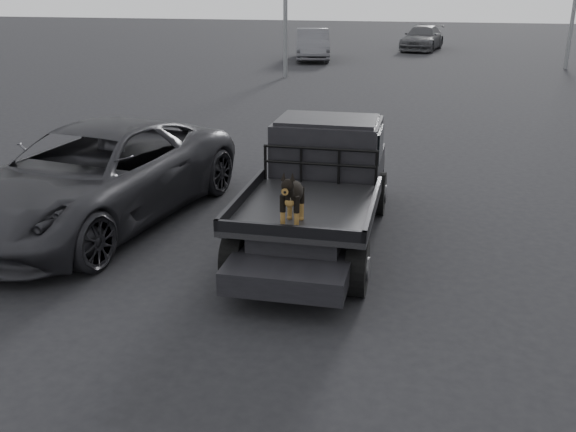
% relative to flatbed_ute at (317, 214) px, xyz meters
% --- Properties ---
extents(ground, '(120.00, 120.00, 0.00)m').
position_rel_flatbed_ute_xyz_m(ground, '(0.09, -1.81, -0.46)').
color(ground, black).
rests_on(ground, ground).
extents(flatbed_ute, '(2.00, 5.40, 0.92)m').
position_rel_flatbed_ute_xyz_m(flatbed_ute, '(0.00, 0.00, 0.00)').
color(flatbed_ute, black).
rests_on(flatbed_ute, ground).
extents(ute_cab, '(1.72, 1.30, 0.88)m').
position_rel_flatbed_ute_xyz_m(ute_cab, '(0.00, 0.95, 0.90)').
color(ute_cab, black).
rests_on(ute_cab, flatbed_ute).
extents(headache_rack, '(1.80, 0.08, 0.55)m').
position_rel_flatbed_ute_xyz_m(headache_rack, '(0.00, 0.20, 0.74)').
color(headache_rack, black).
rests_on(headache_rack, flatbed_ute).
extents(dog, '(0.32, 0.60, 0.74)m').
position_rel_flatbed_ute_xyz_m(dog, '(-0.04, -1.68, 0.83)').
color(dog, black).
rests_on(dog, flatbed_ute).
extents(parked_suv, '(3.66, 6.27, 1.64)m').
position_rel_flatbed_ute_xyz_m(parked_suv, '(-3.84, 0.09, 0.36)').
color(parked_suv, '#29292E').
rests_on(parked_suv, ground).
extents(distant_car_a, '(2.53, 4.94, 1.55)m').
position_rel_flatbed_ute_xyz_m(distant_car_a, '(-4.44, 24.35, 0.32)').
color(distant_car_a, '#505055').
rests_on(distant_car_a, ground).
extents(distant_car_b, '(2.76, 5.01, 1.38)m').
position_rel_flatbed_ute_xyz_m(distant_car_b, '(1.03, 30.54, 0.23)').
color(distant_car_b, '#3F4043').
rests_on(distant_car_b, ground).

